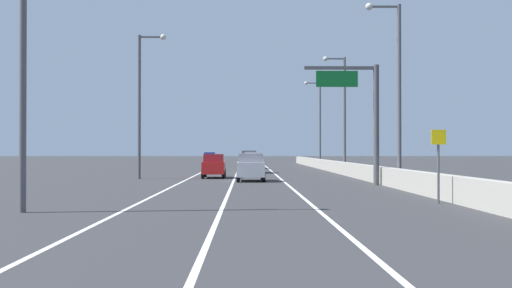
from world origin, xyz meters
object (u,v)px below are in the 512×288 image
(lamp_post_left_mid, at_px, (142,96))
(lamp_post_right_second, at_px, (395,82))
(car_yellow_4, at_px, (249,158))
(lamp_post_right_fourth, at_px, (318,118))
(speed_advisory_sign, at_px, (438,160))
(car_white_1, at_px, (253,163))
(lamp_post_left_near, at_px, (30,33))
(lamp_post_right_third, at_px, (342,107))
(overhead_sign_gantry, at_px, (364,109))
(car_gray_3, at_px, (249,160))
(car_silver_5, at_px, (251,167))
(car_blue_0, at_px, (210,159))
(car_red_2, at_px, (214,166))

(lamp_post_left_mid, bearing_deg, lamp_post_right_second, -31.45)
(car_yellow_4, bearing_deg, lamp_post_right_fourth, -59.03)
(speed_advisory_sign, bearing_deg, car_white_1, 101.68)
(lamp_post_left_near, bearing_deg, lamp_post_right_third, 65.68)
(lamp_post_right_fourth, xyz_separation_m, lamp_post_left_near, (-16.70, -57.78, 0.00))
(overhead_sign_gantry, height_order, car_gray_3, overhead_sign_gantry)
(lamp_post_right_third, bearing_deg, lamp_post_left_mid, -146.83)
(overhead_sign_gantry, distance_m, speed_advisory_sign, 13.89)
(overhead_sign_gantry, distance_m, car_yellow_4, 56.14)
(car_yellow_4, bearing_deg, speed_advisory_sign, -83.83)
(car_silver_5, bearing_deg, overhead_sign_gantry, -34.77)
(lamp_post_left_near, height_order, car_yellow_4, lamp_post_left_near)
(lamp_post_left_near, distance_m, car_blue_0, 66.99)
(overhead_sign_gantry, xyz_separation_m, car_red_2, (-9.90, 10.05, -3.80))
(overhead_sign_gantry, relative_size, car_silver_5, 1.80)
(speed_advisory_sign, bearing_deg, lamp_post_left_near, -167.63)
(lamp_post_right_third, height_order, car_silver_5, lamp_post_right_third)
(speed_advisory_sign, relative_size, lamp_post_right_fourth, 0.27)
(lamp_post_right_fourth, distance_m, car_white_1, 22.21)
(car_gray_3, bearing_deg, lamp_post_right_second, -76.62)
(car_blue_0, bearing_deg, overhead_sign_gantry, -75.82)
(car_yellow_4, bearing_deg, lamp_post_left_mid, -99.90)
(overhead_sign_gantry, height_order, lamp_post_left_mid, lamp_post_left_mid)
(lamp_post_left_near, bearing_deg, overhead_sign_gantry, 48.65)
(car_red_2, bearing_deg, car_gray_3, 83.29)
(car_white_1, bearing_deg, lamp_post_left_near, -102.18)
(car_white_1, relative_size, car_silver_5, 1.15)
(lamp_post_right_fourth, distance_m, car_silver_5, 37.40)
(lamp_post_right_third, relative_size, car_blue_0, 2.51)
(lamp_post_right_second, relative_size, car_white_1, 2.29)
(lamp_post_left_near, height_order, car_silver_5, lamp_post_left_near)
(overhead_sign_gantry, xyz_separation_m, lamp_post_right_second, (1.53, -1.67, 1.52))
(car_red_2, distance_m, car_gray_3, 24.47)
(car_blue_0, xyz_separation_m, car_white_1, (5.87, -28.79, 0.06))
(car_gray_3, relative_size, car_silver_5, 1.08)
(overhead_sign_gantry, relative_size, lamp_post_right_fourth, 0.68)
(speed_advisory_sign, relative_size, lamp_post_right_third, 0.27)
(lamp_post_left_mid, bearing_deg, car_blue_0, 86.32)
(speed_advisory_sign, height_order, car_white_1, speed_advisory_sign)
(lamp_post_right_third, bearing_deg, speed_advisory_sign, -92.01)
(lamp_post_right_fourth, bearing_deg, lamp_post_left_near, -106.12)
(car_blue_0, distance_m, car_gray_3, 16.42)
(speed_advisory_sign, height_order, lamp_post_right_second, lamp_post_right_second)
(car_white_1, distance_m, car_yellow_4, 34.55)
(speed_advisory_sign, xyz_separation_m, lamp_post_right_second, (1.09, 11.89, 4.48))
(lamp_post_right_second, height_order, lamp_post_right_fourth, same)
(lamp_post_right_third, bearing_deg, car_white_1, 170.26)
(lamp_post_left_near, xyz_separation_m, lamp_post_left_mid, (-0.33, 25.51, 0.00))
(lamp_post_right_second, bearing_deg, car_yellow_4, 98.51)
(car_red_2, height_order, car_silver_5, car_silver_5)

